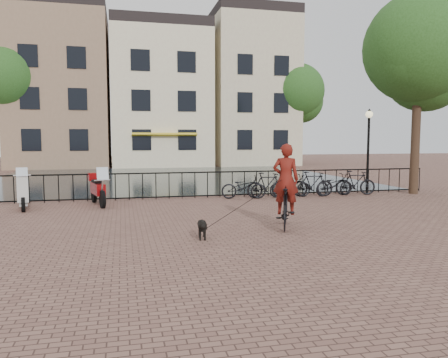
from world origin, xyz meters
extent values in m
plane|color=brown|center=(0.00, 0.00, 0.00)|extent=(100.00, 100.00, 0.00)
plane|color=black|center=(0.00, 17.30, 0.00)|extent=(20.00, 20.00, 0.00)
cube|color=black|center=(0.00, 8.00, 1.00)|extent=(20.00, 0.05, 0.05)
cube|color=black|center=(0.00, 8.00, 0.08)|extent=(20.00, 0.05, 0.05)
cube|color=#84674D|center=(-7.50, 30.00, 6.00)|extent=(7.50, 9.00, 12.00)
cube|color=black|center=(-7.50, 30.00, 12.40)|extent=(7.50, 9.00, 0.80)
cube|color=beige|center=(0.50, 30.00, 5.50)|extent=(8.00, 9.00, 11.00)
cube|color=black|center=(0.50, 30.00, 11.40)|extent=(8.00, 9.00, 0.80)
cube|color=yellow|center=(0.50, 25.30, 2.60)|extent=(5.00, 0.60, 0.15)
cube|color=#C7B494|center=(8.50, 30.00, 6.25)|extent=(7.00, 9.00, 12.50)
cube|color=black|center=(8.50, 30.00, 12.90)|extent=(7.00, 9.00, 0.80)
cylinder|color=black|center=(-11.00, 27.00, 3.15)|extent=(0.36, 0.36, 6.30)
sphere|color=#214818|center=(-11.00, 27.00, 6.75)|extent=(5.04, 5.04, 5.04)
cylinder|color=black|center=(9.20, 7.30, 2.80)|extent=(0.36, 0.36, 5.60)
sphere|color=#214818|center=(9.20, 7.30, 6.00)|extent=(4.48, 4.48, 4.48)
cylinder|color=black|center=(12.00, 27.00, 2.97)|extent=(0.36, 0.36, 5.95)
sphere|color=#214818|center=(12.00, 27.00, 6.38)|extent=(4.76, 4.76, 4.76)
cylinder|color=black|center=(7.20, 7.60, 1.60)|extent=(0.10, 0.10, 3.20)
sphere|color=beige|center=(7.20, 7.60, 3.30)|extent=(0.30, 0.30, 0.30)
imported|color=black|center=(1.37, 1.87, 0.56)|extent=(1.19, 1.92, 1.12)
imported|color=#61150E|center=(1.37, 1.87, 1.45)|extent=(0.94, 0.79, 2.19)
imported|color=black|center=(1.80, 7.40, 0.45)|extent=(1.79, 0.87, 0.90)
imported|color=black|center=(2.75, 7.40, 0.50)|extent=(1.68, 0.55, 1.00)
imported|color=black|center=(3.70, 7.40, 0.45)|extent=(1.73, 0.64, 0.90)
imported|color=black|center=(4.65, 7.40, 0.50)|extent=(1.71, 0.69, 1.00)
imported|color=black|center=(5.60, 7.40, 0.45)|extent=(1.78, 0.84, 0.90)
imported|color=black|center=(6.55, 7.40, 0.50)|extent=(1.71, 0.70, 1.00)
camera|label=1|loc=(-2.71, -8.66, 2.32)|focal=35.00mm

